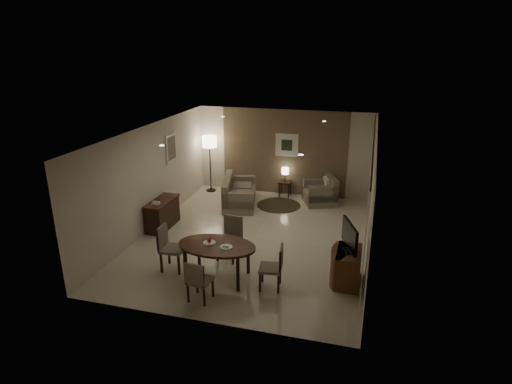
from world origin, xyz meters
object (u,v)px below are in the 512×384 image
(sofa, at_px, (239,191))
(console_desk, at_px, (163,214))
(dining_table, at_px, (217,262))
(chair_near, at_px, (200,280))
(chair_right, at_px, (270,268))
(tv_cabinet, at_px, (348,267))
(floor_lamp, at_px, (210,164))
(armchair, at_px, (320,190))
(chair_far, at_px, (229,239))
(chair_left, at_px, (173,248))
(side_table, at_px, (285,189))

(sofa, bearing_deg, console_desk, 132.07)
(dining_table, height_order, chair_near, chair_near)
(sofa, bearing_deg, chair_right, -168.68)
(console_desk, xyz_separation_m, chair_right, (3.42, -2.12, 0.07))
(tv_cabinet, xyz_separation_m, floor_lamp, (-4.73, 4.58, 0.57))
(chair_near, xyz_separation_m, chair_right, (1.18, 0.75, 0.02))
(console_desk, xyz_separation_m, chair_near, (2.25, -2.87, 0.05))
(tv_cabinet, height_order, chair_right, chair_right)
(armchair, height_order, floor_lamp, floor_lamp)
(tv_cabinet, bearing_deg, floor_lamp, 135.91)
(sofa, bearing_deg, tv_cabinet, -150.11)
(chair_near, height_order, armchair, chair_near)
(console_desk, bearing_deg, chair_far, -28.02)
(chair_far, xyz_separation_m, armchair, (1.51, 4.07, -0.07))
(chair_left, bearing_deg, chair_near, -135.27)
(tv_cabinet, xyz_separation_m, chair_far, (-2.64, 0.30, 0.14))
(chair_right, relative_size, sofa, 0.50)
(chair_near, bearing_deg, floor_lamp, -63.99)
(tv_cabinet, height_order, side_table, tv_cabinet)
(chair_far, bearing_deg, console_desk, 160.81)
(floor_lamp, bearing_deg, armchair, -3.27)
(chair_left, height_order, chair_right, chair_left)
(tv_cabinet, xyz_separation_m, sofa, (-3.44, 3.62, 0.07))
(chair_left, bearing_deg, floor_lamp, 9.78)
(chair_right, distance_m, floor_lamp, 6.15)
(side_table, bearing_deg, chair_near, -93.32)
(sofa, bearing_deg, dining_table, 177.70)
(chair_far, height_order, chair_right, chair_far)
(dining_table, relative_size, sofa, 0.90)
(tv_cabinet, bearing_deg, chair_right, -157.18)
(console_desk, bearing_deg, side_table, 51.33)
(tv_cabinet, distance_m, chair_far, 2.67)
(tv_cabinet, height_order, dining_table, dining_table)
(tv_cabinet, relative_size, chair_far, 0.93)
(tv_cabinet, distance_m, armchair, 4.52)
(tv_cabinet, distance_m, dining_table, 2.66)
(chair_left, distance_m, chair_right, 2.18)
(chair_far, relative_size, chair_right, 1.08)
(dining_table, bearing_deg, console_desk, 138.11)
(floor_lamp, bearing_deg, dining_table, -67.53)
(tv_cabinet, bearing_deg, chair_near, -152.58)
(console_desk, relative_size, dining_table, 0.74)
(sofa, relative_size, side_table, 3.77)
(chair_far, bearing_deg, sofa, 112.38)
(dining_table, height_order, sofa, sofa)
(chair_right, bearing_deg, console_desk, -128.50)
(console_desk, distance_m, chair_near, 3.65)
(chair_far, xyz_separation_m, chair_right, (1.18, -0.92, -0.04))
(tv_cabinet, distance_m, sofa, 5.00)
(chair_right, bearing_deg, floor_lamp, -154.66)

